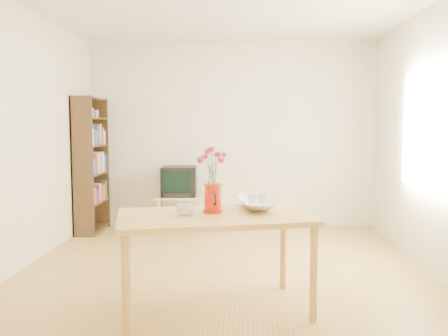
# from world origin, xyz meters

# --- Properties ---
(room) EXTENTS (4.50, 4.50, 4.50)m
(room) POSITION_xyz_m (0.03, 0.00, 1.30)
(room) COLOR #AC823D
(room) RESTS_ON ground
(table) EXTENTS (1.61, 1.15, 0.75)m
(table) POSITION_xyz_m (-0.01, -0.89, 0.67)
(table) COLOR #C29042
(table) RESTS_ON ground
(tv_stand) EXTENTS (0.60, 0.45, 0.46)m
(tv_stand) POSITION_xyz_m (-0.70, 1.97, 0.39)
(tv_stand) COLOR #D9BE7A
(tv_stand) RESTS_ON ground
(bookshelf) EXTENTS (0.28, 0.70, 1.80)m
(bookshelf) POSITION_xyz_m (-1.85, 1.75, 0.84)
(bookshelf) COLOR #322010
(bookshelf) RESTS_ON ground
(pitcher) EXTENTS (0.15, 0.23, 0.23)m
(pitcher) POSITION_xyz_m (-0.03, -0.80, 0.85)
(pitcher) COLOR red
(pitcher) RESTS_ON table
(flowers) EXTENTS (0.26, 0.26, 0.37)m
(flowers) POSITION_xyz_m (-0.03, -0.80, 1.15)
(flowers) COLOR #D83268
(flowers) RESTS_ON pitcher
(mug) EXTENTS (0.18, 0.18, 0.10)m
(mug) POSITION_xyz_m (-0.24, -0.94, 0.80)
(mug) COLOR white
(mug) RESTS_ON table
(bowl) EXTENTS (0.51, 0.51, 0.43)m
(bowl) POSITION_xyz_m (0.31, -0.55, 0.97)
(bowl) COLOR white
(bowl) RESTS_ON table
(teacup_a) EXTENTS (0.10, 0.10, 0.06)m
(teacup_a) POSITION_xyz_m (0.27, -0.55, 0.92)
(teacup_a) COLOR white
(teacup_a) RESTS_ON bowl
(teacup_b) EXTENTS (0.07, 0.07, 0.07)m
(teacup_b) POSITION_xyz_m (0.36, -0.53, 0.92)
(teacup_b) COLOR white
(teacup_b) RESTS_ON bowl
(television) EXTENTS (0.49, 0.46, 0.41)m
(television) POSITION_xyz_m (-0.70, 1.98, 0.67)
(television) COLOR black
(television) RESTS_ON tv_stand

